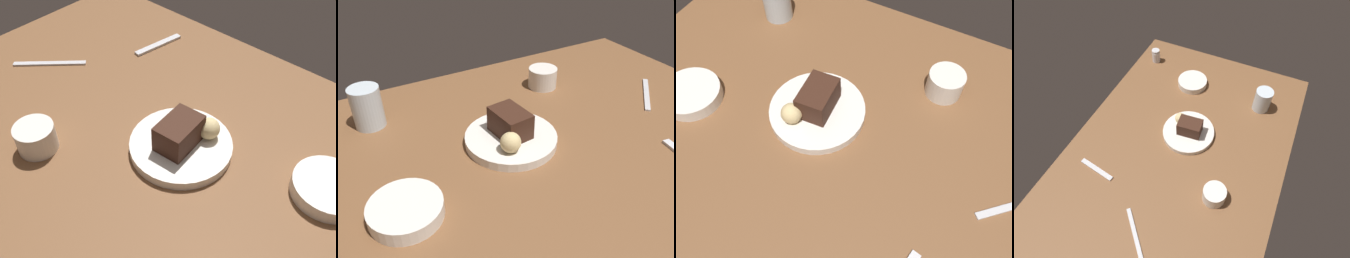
# 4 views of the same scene
# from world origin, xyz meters

# --- Properties ---
(dining_table) EXTENTS (1.20, 0.84, 0.03)m
(dining_table) POSITION_xyz_m (0.00, 0.00, 0.01)
(dining_table) COLOR brown
(dining_table) RESTS_ON ground
(dessert_plate) EXTENTS (0.21, 0.21, 0.02)m
(dessert_plate) POSITION_xyz_m (-0.08, 0.01, 0.04)
(dessert_plate) COLOR white
(dessert_plate) RESTS_ON dining_table
(chocolate_cake_slice) EXTENTS (0.07, 0.10, 0.06)m
(chocolate_cake_slice) POSITION_xyz_m (-0.08, 0.01, 0.08)
(chocolate_cake_slice) COLOR #381E14
(chocolate_cake_slice) RESTS_ON dessert_plate
(bread_roll) EXTENTS (0.05, 0.05, 0.05)m
(bread_roll) POSITION_xyz_m (-0.11, -0.04, 0.07)
(bread_roll) COLOR #DBC184
(bread_roll) RESTS_ON dessert_plate
(salt_shaker) EXTENTS (0.04, 0.04, 0.07)m
(salt_shaker) POSITION_xyz_m (-0.44, -0.33, 0.06)
(salt_shaker) COLOR silver
(salt_shaker) RESTS_ON dining_table
(water_glass) EXTENTS (0.07, 0.07, 0.10)m
(water_glass) POSITION_xyz_m (-0.34, 0.25, 0.08)
(water_glass) COLOR silver
(water_glass) RESTS_ON dining_table
(side_bowl) EXTENTS (0.14, 0.14, 0.03)m
(side_bowl) POSITION_xyz_m (-0.36, -0.09, 0.05)
(side_bowl) COLOR white
(side_bowl) RESTS_ON dining_table
(coffee_cup) EXTENTS (0.08, 0.08, 0.06)m
(coffee_cup) POSITION_xyz_m (0.15, 0.20, 0.06)
(coffee_cup) COLOR silver
(coffee_cup) RESTS_ON dining_table
(dessert_spoon) EXTENTS (0.04, 0.15, 0.01)m
(dessert_spoon) POSITION_xyz_m (0.22, -0.25, 0.03)
(dessert_spoon) COLOR silver
(dessert_spoon) RESTS_ON dining_table
(butter_knife) EXTENTS (0.15, 0.14, 0.01)m
(butter_knife) POSITION_xyz_m (0.38, 0.01, 0.03)
(butter_knife) COLOR silver
(butter_knife) RESTS_ON dining_table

